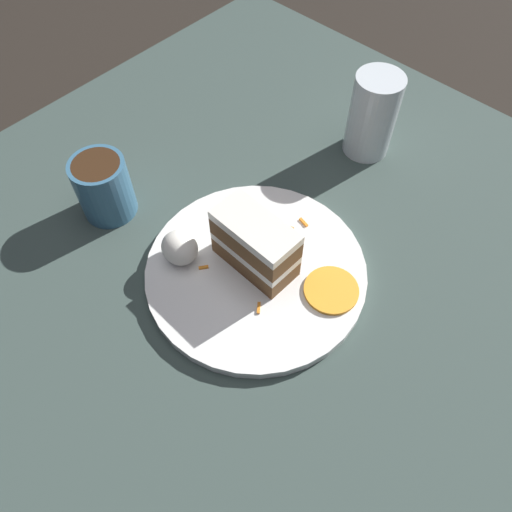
# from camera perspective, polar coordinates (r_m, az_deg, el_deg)

# --- Properties ---
(ground_plane) EXTENTS (6.00, 6.00, 0.00)m
(ground_plane) POSITION_cam_1_polar(r_m,az_deg,el_deg) (0.71, 2.36, -2.94)
(ground_plane) COLOR black
(ground_plane) RESTS_ON ground
(dining_table) EXTENTS (1.08, 1.05, 0.02)m
(dining_table) POSITION_cam_1_polar(r_m,az_deg,el_deg) (0.70, 2.39, -2.47)
(dining_table) COLOR #384742
(dining_table) RESTS_ON ground
(plate) EXTENTS (0.30, 0.30, 0.01)m
(plate) POSITION_cam_1_polar(r_m,az_deg,el_deg) (0.69, 0.00, -1.75)
(plate) COLOR white
(plate) RESTS_ON dining_table
(cake_slice) EXTENTS (0.12, 0.06, 0.09)m
(cake_slice) POSITION_cam_1_polar(r_m,az_deg,el_deg) (0.65, -0.07, 1.37)
(cake_slice) COLOR brown
(cake_slice) RESTS_ON plate
(cream_dollop) EXTENTS (0.05, 0.05, 0.04)m
(cream_dollop) POSITION_cam_1_polar(r_m,az_deg,el_deg) (0.68, -8.72, 0.93)
(cream_dollop) COLOR white
(cream_dollop) RESTS_ON plate
(orange_garnish) EXTENTS (0.07, 0.07, 0.01)m
(orange_garnish) POSITION_cam_1_polar(r_m,az_deg,el_deg) (0.67, 8.60, -3.88)
(orange_garnish) COLOR orange
(orange_garnish) RESTS_ON plate
(carrot_shreds_scatter) EXTENTS (0.16, 0.16, 0.00)m
(carrot_shreds_scatter) POSITION_cam_1_polar(r_m,az_deg,el_deg) (0.71, 0.15, 2.15)
(carrot_shreds_scatter) COLOR orange
(carrot_shreds_scatter) RESTS_ON plate
(drinking_glass) EXTENTS (0.08, 0.08, 0.14)m
(drinking_glass) POSITION_cam_1_polar(r_m,az_deg,el_deg) (0.83, 13.04, 14.89)
(drinking_glass) COLOR silver
(drinking_glass) RESTS_ON dining_table
(coffee_mug) EXTENTS (0.08, 0.08, 0.09)m
(coffee_mug) POSITION_cam_1_polar(r_m,az_deg,el_deg) (0.76, -17.06, 7.68)
(coffee_mug) COLOR #386684
(coffee_mug) RESTS_ON dining_table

